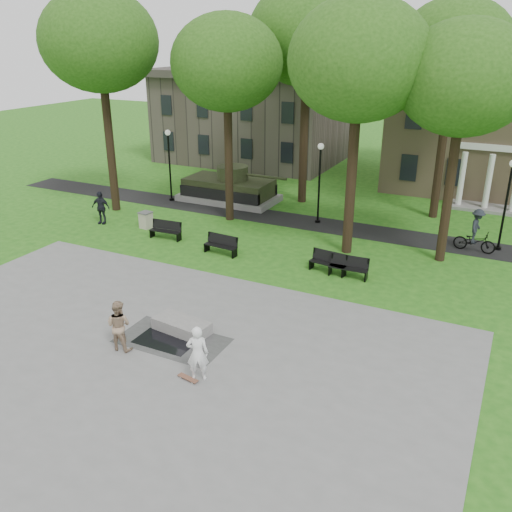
{
  "coord_description": "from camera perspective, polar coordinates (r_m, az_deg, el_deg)",
  "views": [
    {
      "loc": [
        10.87,
        -16.89,
        10.37
      ],
      "look_at": [
        1.1,
        2.81,
        1.4
      ],
      "focal_mm": 38.0,
      "sensor_mm": 36.0,
      "label": 1
    }
  ],
  "objects": [
    {
      "name": "friend_watching",
      "position": [
        19.71,
        -14.24,
        -7.08
      ],
      "size": [
        0.98,
        0.79,
        1.88
      ],
      "primitive_type": "imported",
      "rotation": [
        0.0,
        0.0,
        3.24
      ],
      "color": "#9F8266",
      "rests_on": "plaza"
    },
    {
      "name": "ground",
      "position": [
        22.61,
        -5.68,
        -5.23
      ],
      "size": [
        120.0,
        120.0,
        0.0
      ],
      "primitive_type": "plane",
      "color": "#205B15",
      "rests_on": "ground"
    },
    {
      "name": "park_bench_2",
      "position": [
        25.66,
        7.63,
        -0.58
      ],
      "size": [
        1.84,
        0.76,
        1.0
      ],
      "rotation": [
        0.0,
        0.0,
        -0.13
      ],
      "color": "black",
      "rests_on": "ground"
    },
    {
      "name": "tank_monument",
      "position": [
        36.67,
        -2.82,
        7.13
      ],
      "size": [
        7.45,
        3.4,
        2.4
      ],
      "color": "gray",
      "rests_on": "ground"
    },
    {
      "name": "trash_bin",
      "position": [
        32.02,
        -11.51,
        3.75
      ],
      "size": [
        0.74,
        0.74,
        0.96
      ],
      "rotation": [
        0.0,
        0.0,
        -0.13
      ],
      "color": "#BBB59A",
      "rests_on": "ground"
    },
    {
      "name": "lamp_left",
      "position": [
        36.68,
        -9.11,
        9.99
      ],
      "size": [
        0.36,
        0.36,
        4.73
      ],
      "color": "black",
      "rests_on": "ground"
    },
    {
      "name": "park_bench_3",
      "position": [
        25.28,
        9.76,
        -1.07
      ],
      "size": [
        1.81,
        0.58,
        1.0
      ],
      "rotation": [
        0.0,
        0.0,
        0.03
      ],
      "color": "black",
      "rests_on": "ground"
    },
    {
      "name": "tree_0",
      "position": [
        34.55,
        -16.15,
        20.83
      ],
      "size": [
        6.8,
        6.8,
        12.97
      ],
      "color": "black",
      "rests_on": "ground"
    },
    {
      "name": "footpath",
      "position": [
        32.56,
        5.48,
        3.53
      ],
      "size": [
        44.0,
        2.6,
        0.01
      ],
      "primitive_type": "cube",
      "color": "black",
      "rests_on": "ground"
    },
    {
      "name": "skateboard",
      "position": [
        18.13,
        -7.17,
        -12.7
      ],
      "size": [
        0.8,
        0.33,
        0.07
      ],
      "primitive_type": "cube",
      "rotation": [
        0.0,
        0.0,
        -0.17
      ],
      "color": "brown",
      "rests_on": "plaza"
    },
    {
      "name": "park_bench_1",
      "position": [
        27.63,
        -3.67,
        1.26
      ],
      "size": [
        1.83,
        0.65,
        1.0
      ],
      "rotation": [
        0.0,
        0.0,
        -0.07
      ],
      "color": "black",
      "rests_on": "ground"
    },
    {
      "name": "puddle",
      "position": [
        20.26,
        -9.59,
        -8.87
      ],
      "size": [
        2.2,
        1.2,
        0.0
      ],
      "primitive_type": "cube",
      "color": "black",
      "rests_on": "plaza"
    },
    {
      "name": "building_left",
      "position": [
        49.06,
        -0.37,
        14.26
      ],
      "size": [
        15.0,
        10.0,
        7.2
      ],
      "primitive_type": "cube",
      "color": "#4C443D",
      "rests_on": "ground"
    },
    {
      "name": "tree_3",
      "position": [
        26.61,
        21.1,
        16.98
      ],
      "size": [
        6.0,
        6.0,
        11.19
      ],
      "color": "black",
      "rests_on": "ground"
    },
    {
      "name": "pedestrian_walker",
      "position": [
        33.27,
        -16.03,
        4.92
      ],
      "size": [
        1.21,
        0.65,
        1.97
      ],
      "primitive_type": "imported",
      "rotation": [
        0.0,
        0.0,
        0.16
      ],
      "color": "black",
      "rests_on": "ground"
    },
    {
      "name": "lamp_right",
      "position": [
        30.16,
        24.91,
        5.56
      ],
      "size": [
        0.36,
        0.36,
        4.73
      ],
      "color": "black",
      "rests_on": "ground"
    },
    {
      "name": "cyclist",
      "position": [
        29.94,
        22.11,
        2.12
      ],
      "size": [
        2.13,
        1.23,
        2.27
      ],
      "rotation": [
        0.0,
        0.0,
        1.49
      ],
      "color": "black",
      "rests_on": "ground"
    },
    {
      "name": "tree_2",
      "position": [
        26.46,
        10.83,
        19.54
      ],
      "size": [
        6.6,
        6.6,
        12.16
      ],
      "color": "black",
      "rests_on": "ground"
    },
    {
      "name": "park_bench_0",
      "position": [
        30.1,
        -9.44,
        2.78
      ],
      "size": [
        1.83,
        0.65,
        1.0
      ],
      "rotation": [
        0.0,
        0.0,
        0.07
      ],
      "color": "black",
      "rests_on": "ground"
    },
    {
      "name": "lamp_mid",
      "position": [
        31.89,
        6.7,
        8.29
      ],
      "size": [
        0.36,
        0.36,
        4.73
      ],
      "color": "black",
      "rests_on": "ground"
    },
    {
      "name": "tree_5",
      "position": [
        33.69,
        20.16,
        19.75
      ],
      "size": [
        6.4,
        6.4,
        12.44
      ],
      "color": "black",
      "rests_on": "ground"
    },
    {
      "name": "concrete_block",
      "position": [
        20.73,
        -7.8,
        -7.28
      ],
      "size": [
        2.3,
        1.25,
        0.45
      ],
      "primitive_type": "cube",
      "rotation": [
        0.0,
        0.0,
        -0.12
      ],
      "color": "gray",
      "rests_on": "plaza"
    },
    {
      "name": "tree_4",
      "position": [
        35.32,
        5.42,
        22.13
      ],
      "size": [
        7.2,
        7.2,
        13.5
      ],
      "color": "black",
      "rests_on": "ground"
    },
    {
      "name": "tree_1",
      "position": [
        31.44,
        -3.09,
        19.58
      ],
      "size": [
        6.2,
        6.2,
        11.63
      ],
      "color": "black",
      "rests_on": "ground"
    },
    {
      "name": "plaza",
      "position": [
        19.15,
        -13.71,
        -11.27
      ],
      "size": [
        22.0,
        16.0,
        0.02
      ],
      "primitive_type": "cube",
      "color": "gray",
      "rests_on": "ground"
    },
    {
      "name": "skateboarder",
      "position": [
        17.61,
        -6.17,
        -10.16
      ],
      "size": [
        0.84,
        0.73,
        1.93
      ],
      "primitive_type": "imported",
      "rotation": [
        0.0,
        0.0,
        3.62
      ],
      "color": "white",
      "rests_on": "plaza"
    }
  ]
}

